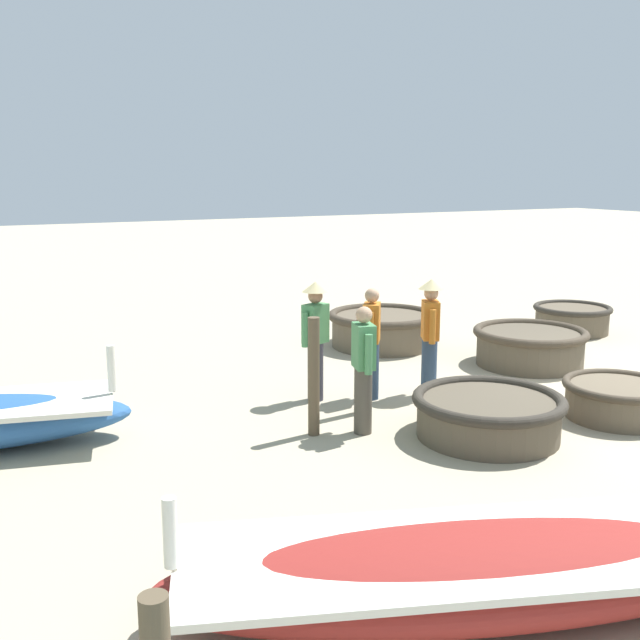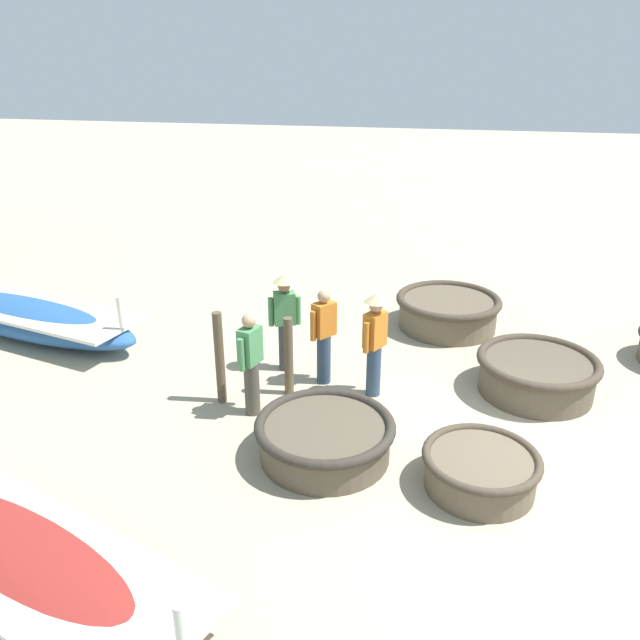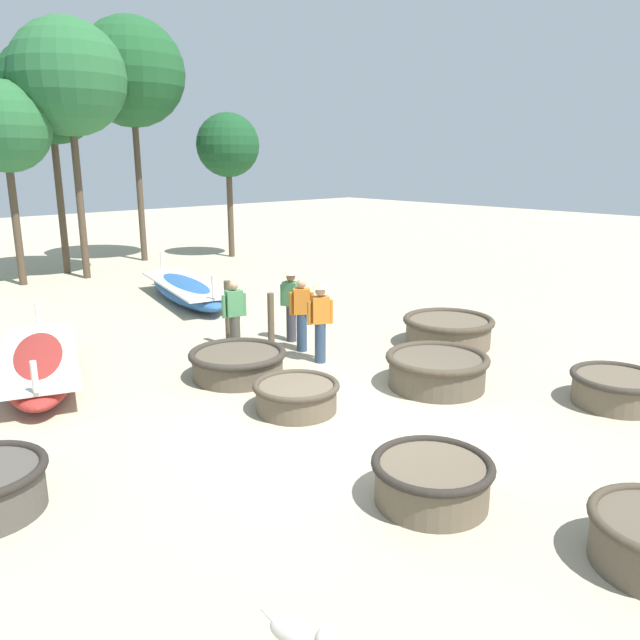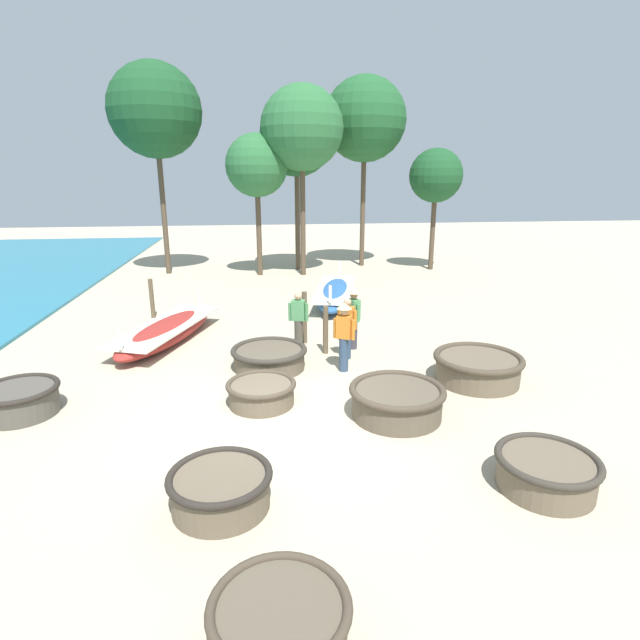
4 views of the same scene
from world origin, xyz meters
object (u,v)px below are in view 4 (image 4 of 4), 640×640
Objects in this scene: coracle_beside_post at (478,367)px; tree_leftmost at (257,166)px; coracle_front_right at (397,400)px; fisherman_standing_right at (298,320)px; tree_rightmost at (436,176)px; coracle_center at (19,399)px; mooring_post_shoreline at (305,317)px; mooring_post_inland at (152,298)px; coracle_weathered at (546,471)px; long_boat_blue_hull at (167,331)px; coracle_far_right at (261,392)px; coracle_nearest at (269,357)px; long_boat_green_hull at (335,293)px; tree_tall_back at (297,139)px; mooring_post_mid_beach at (326,330)px; coracle_far_left at (220,488)px; tree_center at (155,111)px; tree_right_mid at (365,120)px; tree_left_mid at (302,129)px; fisherman_with_hat at (347,327)px; fisherman_crouching at (354,314)px; fisherman_hauling at (344,332)px; coracle_tilted at (280,624)px.

coracle_beside_post is 14.89m from tree_leftmost.
coracle_front_right is 1.18× the size of fisherman_standing_right.
tree_rightmost is (6.02, 15.20, 4.12)m from coracle_front_right.
coracle_beside_post is at bearing -105.24° from tree_rightmost.
coracle_center is 1.03× the size of mooring_post_shoreline.
fisherman_standing_right reaches higher than mooring_post_inland.
tree_rightmost is at bearing 75.86° from coracle_weathered.
coracle_front_right is 1.23× the size of coracle_weathered.
coracle_front_right is 7.34m from long_boat_blue_hull.
coracle_far_right is at bearing -1.79° from coracle_center.
long_boat_green_hull is (2.60, 6.28, 0.04)m from coracle_nearest.
coracle_far_right is at bearing -97.70° from tree_tall_back.
tree_rightmost reaches higher than coracle_far_right.
mooring_post_mid_beach reaches higher than coracle_weathered.
coracle_front_right is 16.86m from tree_rightmost.
coracle_center is 6.91m from mooring_post_mid_beach.
tree_leftmost reaches higher than coracle_far_right.
tree_tall_back is 1.25× the size of tree_leftmost.
mooring_post_inland reaches higher than coracle_far_left.
mooring_post_shoreline is at bearing 71.61° from coracle_far_right.
tree_center is (-5.21, 11.66, 6.37)m from fisherman_standing_right.
tree_right_mid reaches higher than coracle_front_right.
long_boat_green_hull is at bearing -108.81° from tree_right_mid.
tree_right_mid reaches higher than fisherman_standing_right.
coracle_beside_post is 18.25m from tree_center.
fisherman_standing_right is at bearing -18.01° from long_boat_blue_hull.
tree_rightmost reaches higher than coracle_center.
coracle_far_right is at bearing 140.52° from coracle_weathered.
tree_left_mid is (-3.24, -2.15, -0.62)m from tree_right_mid.
mooring_post_mid_beach is at bearing -19.81° from long_boat_blue_hull.
coracle_far_left is at bearing -78.87° from tree_center.
coracle_beside_post is at bearing -36.15° from mooring_post_mid_beach.
tree_left_mid reaches higher than fisherman_with_hat.
coracle_weathered is 0.24× the size of tree_leftmost.
tree_center is at bearing 88.15° from coracle_center.
mooring_post_inland is 8.94m from tree_leftmost.
coracle_weathered is 21.23m from tree_center.
coracle_center is at bearing -116.23° from long_boat_blue_hull.
long_boat_blue_hull is (-2.78, 2.42, 0.01)m from coracle_nearest.
fisherman_crouching is (-2.35, 2.56, 0.61)m from coracle_beside_post.
tree_center reaches higher than long_boat_green_hull.
fisherman_hauling is 14.79m from tree_rightmost.
coracle_center is 7.76m from fisherman_crouching.
tree_rightmost is (6.42, 0.63, -1.99)m from tree_left_mid.
fisherman_standing_right is (0.82, 1.25, 0.54)m from coracle_nearest.
coracle_center is at bearing -100.28° from mooring_post_inland.
coracle_weathered is 18.75m from tree_rightmost.
tree_center is (-4.17, 14.88, 6.94)m from coracle_far_right.
tree_rightmost reaches higher than coracle_tilted.
fisherman_hauling is 1.06× the size of fisherman_with_hat.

